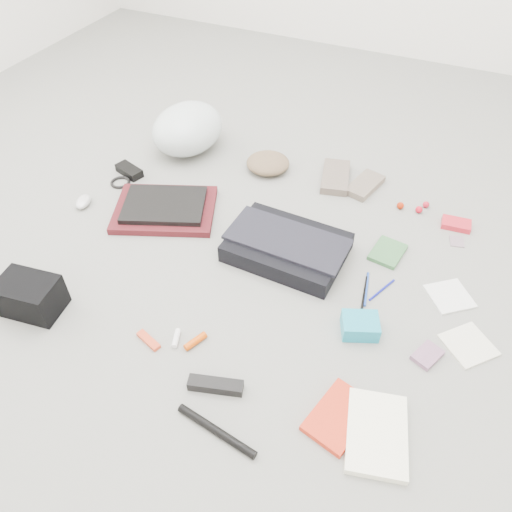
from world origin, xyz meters
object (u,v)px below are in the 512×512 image
at_px(messenger_bag, 287,247).
at_px(laptop, 164,205).
at_px(bike_helmet, 188,129).
at_px(accordion_wallet, 360,326).
at_px(camera_bag, 30,296).
at_px(book_red, 339,416).

relative_size(messenger_bag, laptop, 1.29).
relative_size(laptop, bike_helmet, 0.89).
bearing_deg(bike_helmet, accordion_wallet, -23.80).
distance_m(laptop, camera_bag, 0.61).
distance_m(bike_helmet, camera_bag, 1.04).
bearing_deg(messenger_bag, camera_bag, -136.26).
bearing_deg(book_red, camera_bag, -163.05).
distance_m(messenger_bag, laptop, 0.53).
bearing_deg(accordion_wallet, messenger_bag, 123.89).
distance_m(camera_bag, accordion_wallet, 1.05).
bearing_deg(accordion_wallet, book_red, -106.18).
distance_m(messenger_bag, camera_bag, 0.87).
bearing_deg(bike_helmet, messenger_bag, -23.94).
height_order(laptop, book_red, laptop).
height_order(laptop, accordion_wallet, accordion_wallet).
distance_m(bike_helmet, book_red, 1.44).
distance_m(camera_bag, book_red, 1.02).
height_order(messenger_bag, accordion_wallet, messenger_bag).
distance_m(book_red, accordion_wallet, 0.31).
relative_size(book_red, accordion_wallet, 1.70).
height_order(camera_bag, book_red, camera_bag).
bearing_deg(camera_bag, bike_helmet, 83.13).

